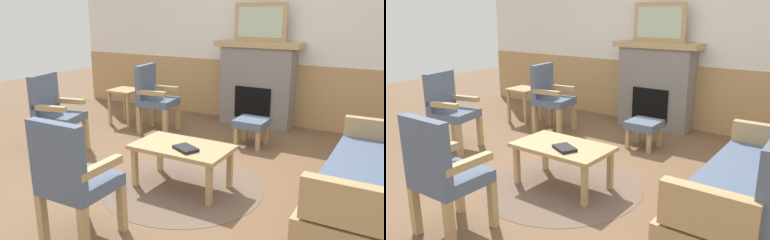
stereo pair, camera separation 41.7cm
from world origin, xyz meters
The scene contains 13 objects.
ground_plane centered at (0.00, 0.00, 0.00)m, with size 14.00×14.00×0.00m, color brown.
wall_back centered at (0.00, 2.60, 1.31)m, with size 7.20×0.14×2.70m.
fireplace centered at (0.00, 2.35, 0.65)m, with size 1.30×0.44×1.28m.
framed_picture centered at (0.00, 2.35, 1.56)m, with size 0.80×0.04×0.56m.
couch centered at (1.86, 0.03, 0.40)m, with size 0.70×1.80×0.98m.
coffee_table centered at (0.18, -0.16, 0.39)m, with size 0.96×0.56×0.44m.
round_rug centered at (0.18, -0.16, 0.00)m, with size 1.62×1.62×0.01m, color brown.
book_on_table centered at (0.28, -0.25, 0.46)m, with size 0.24×0.16×0.03m, color black.
footstool centered at (0.31, 1.37, 0.28)m, with size 0.40×0.40×0.36m.
armchair_near_fireplace centered at (-1.69, -0.08, 0.54)m, with size 0.58×0.58×0.98m.
armchair_by_window_left centered at (-1.16, 1.25, 0.54)m, with size 0.53×0.53×0.98m.
armchair_front_left centered at (-0.01, -1.38, 0.54)m, with size 0.49×0.49×0.98m.
side_table centered at (-1.79, 1.38, 0.43)m, with size 0.44×0.44×0.55m.
Camera 1 is at (2.06, -3.20, 1.69)m, focal length 36.14 mm.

